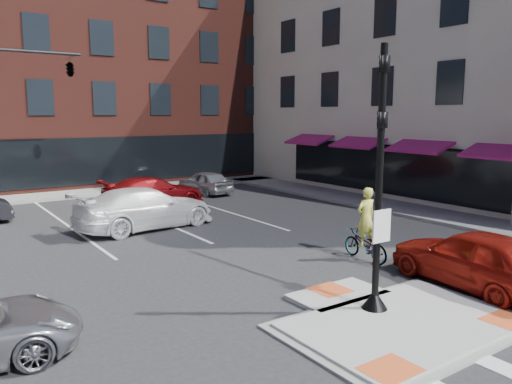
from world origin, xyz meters
TOP-DOWN VIEW (x-y plane):
  - ground at (0.00, 0.00)m, footprint 120.00×120.00m
  - refuge_island at (0.00, -0.26)m, footprint 5.40×4.65m
  - sidewalk_e at (10.80, 10.00)m, footprint 3.00×24.00m
  - sidewalk_n at (3.00, 22.00)m, footprint 26.00×3.00m
  - building_n at (3.00, 31.99)m, footprint 24.40×18.40m
  - building_e at (21.54, 11.50)m, footprint 21.90×23.90m
  - building_far_right at (9.00, 54.00)m, footprint 12.00×12.00m
  - signal_pole at (0.00, 0.40)m, footprint 0.60×0.60m
  - mast_arm_signal at (-3.47, 18.00)m, footprint 6.10×2.24m
  - red_sedan at (3.50, 0.06)m, footprint 2.40×4.93m
  - white_pickup at (-1.00, 11.66)m, footprint 5.98×3.02m
  - bg_car_silver at (5.28, 18.11)m, footprint 2.00×4.11m
  - bg_car_red at (1.17, 16.00)m, footprint 5.13×2.10m
  - cyclist at (3.00, 3.53)m, footprint 0.78×1.91m

SIDE VIEW (x-z plane):
  - ground at x=0.00m, z-range 0.00..0.00m
  - refuge_island at x=0.00m, z-range -0.01..0.11m
  - sidewalk_e at x=10.80m, z-range 0.00..0.15m
  - sidewalk_n at x=3.00m, z-range 0.00..0.15m
  - bg_car_silver at x=5.28m, z-range 0.00..1.35m
  - bg_car_red at x=1.17m, z-range 0.00..1.49m
  - cyclist at x=3.00m, z-range -0.38..1.95m
  - red_sedan at x=3.50m, z-range 0.00..1.62m
  - white_pickup at x=-1.00m, z-range 0.00..1.67m
  - signal_pole at x=0.00m, z-range -0.63..5.35m
  - building_far_right at x=9.00m, z-range 0.00..12.00m
  - mast_arm_signal at x=-3.47m, z-range 2.21..10.21m
  - building_n at x=3.00m, z-range 0.05..15.55m
  - building_e at x=21.54m, z-range -0.81..16.89m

